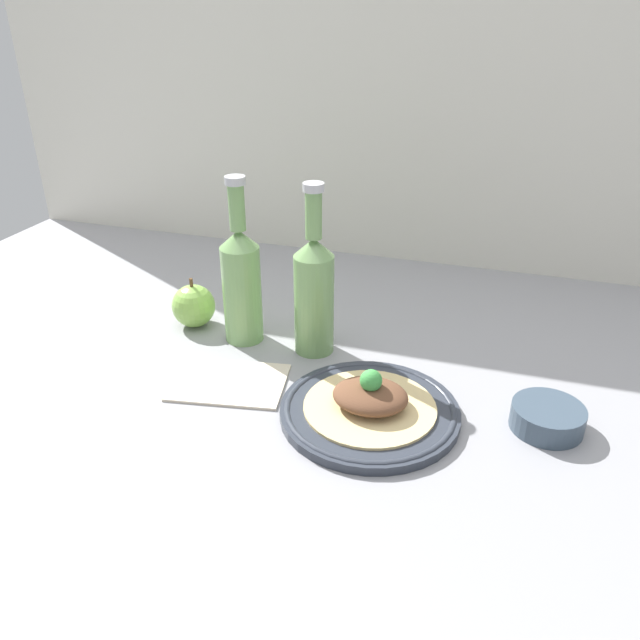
{
  "coord_description": "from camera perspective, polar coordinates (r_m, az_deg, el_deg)",
  "views": [
    {
      "loc": [
        22.55,
        -73.49,
        50.72
      ],
      "look_at": [
        -1.34,
        1.88,
        9.53
      ],
      "focal_mm": 35.0,
      "sensor_mm": 36.0,
      "label": 1
    }
  ],
  "objects": [
    {
      "name": "ground_plane",
      "position": [
        0.93,
        0.44,
        -6.92
      ],
      "size": [
        180.0,
        110.0,
        4.0
      ],
      "primitive_type": "cube",
      "color": "gray"
    },
    {
      "name": "wall_backsplash",
      "position": [
        1.29,
        8.11,
        22.52
      ],
      "size": [
        180.0,
        3.0,
        80.0
      ],
      "color": "silver",
      "rests_on": "ground_plane"
    },
    {
      "name": "plate",
      "position": [
        0.86,
        4.56,
        -8.27
      ],
      "size": [
        24.4,
        24.4,
        1.56
      ],
      "color": "#2D333D",
      "rests_on": "ground_plane"
    },
    {
      "name": "plated_food",
      "position": [
        0.84,
        4.61,
        -7.14
      ],
      "size": [
        18.01,
        18.01,
        5.9
      ],
      "color": "#D6BC7F",
      "rests_on": "plate"
    },
    {
      "name": "cider_bottle_left",
      "position": [
        1.0,
        -7.2,
        3.58
      ],
      "size": [
        6.26,
        6.26,
        27.22
      ],
      "color": "#729E5B",
      "rests_on": "ground_plane"
    },
    {
      "name": "cider_bottle_right",
      "position": [
        0.96,
        -0.55,
        2.72
      ],
      "size": [
        6.26,
        6.26,
        27.22
      ],
      "color": "#729E5B",
      "rests_on": "ground_plane"
    },
    {
      "name": "apple",
      "position": [
        1.09,
        -11.49,
        1.28
      ],
      "size": [
        7.38,
        7.38,
        8.79
      ],
      "color": "#84B74C",
      "rests_on": "ground_plane"
    },
    {
      "name": "napkin",
      "position": [
        0.93,
        -8.3,
        -5.55
      ],
      "size": [
        18.13,
        14.32,
        0.8
      ],
      "color": "beige",
      "rests_on": "ground_plane"
    },
    {
      "name": "dipping_bowl",
      "position": [
        0.88,
        20.07,
        -8.38
      ],
      "size": [
        9.49,
        9.49,
        3.31
      ],
      "color": "#384756",
      "rests_on": "ground_plane"
    }
  ]
}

